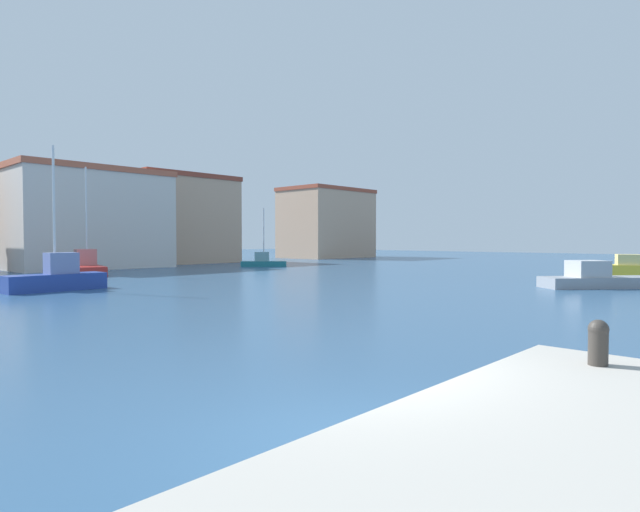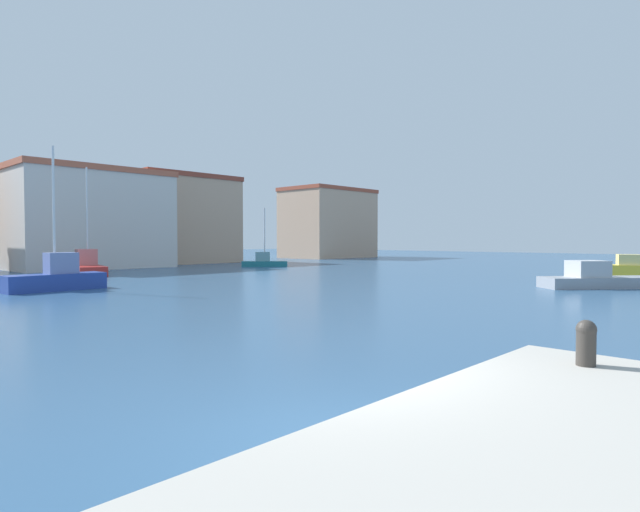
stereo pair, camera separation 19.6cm
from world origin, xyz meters
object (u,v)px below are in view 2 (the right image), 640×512
(motorboat_yellow_behind_lamppost, at_px, (627,270))
(motorboat_grey_far_right, at_px, (600,279))
(sailboat_teal_distant_east, at_px, (264,261))
(sailboat_red_near_pier, at_px, (87,266))
(sailboat_blue_far_left, at_px, (56,277))
(mooring_bollard, at_px, (586,341))

(motorboat_yellow_behind_lamppost, height_order, motorboat_grey_far_right, motorboat_yellow_behind_lamppost)
(sailboat_teal_distant_east, height_order, sailboat_red_near_pier, sailboat_red_near_pier)
(motorboat_yellow_behind_lamppost, height_order, sailboat_red_near_pier, sailboat_red_near_pier)
(sailboat_blue_far_left, xyz_separation_m, motorboat_yellow_behind_lamppost, (28.80, -18.77, -0.09))
(mooring_bollard, xyz_separation_m, motorboat_yellow_behind_lamppost, (31.65, 6.79, -0.75))
(sailboat_blue_far_left, relative_size, sailboat_teal_distant_east, 1.31)
(mooring_bollard, bearing_deg, sailboat_blue_far_left, 83.65)
(sailboat_red_near_pier, bearing_deg, sailboat_blue_far_left, -119.24)
(sailboat_blue_far_left, bearing_deg, sailboat_red_near_pier, 60.76)
(sailboat_blue_far_left, relative_size, motorboat_yellow_behind_lamppost, 1.29)
(sailboat_blue_far_left, height_order, motorboat_grey_far_right, sailboat_blue_far_left)
(mooring_bollard, relative_size, sailboat_red_near_pier, 0.07)
(mooring_bollard, bearing_deg, sailboat_red_near_pier, 76.47)
(sailboat_blue_far_left, bearing_deg, sailboat_teal_distant_east, 24.04)
(sailboat_red_near_pier, distance_m, motorboat_grey_far_right, 33.13)
(sailboat_blue_far_left, height_order, sailboat_red_near_pier, sailboat_red_near_pier)
(sailboat_teal_distant_east, distance_m, motorboat_grey_far_right, 29.27)
(mooring_bollard, relative_size, sailboat_blue_far_left, 0.08)
(mooring_bollard, relative_size, motorboat_grey_far_right, 0.09)
(sailboat_teal_distant_east, xyz_separation_m, sailboat_red_near_pier, (-16.16, 0.56, 0.17))
(sailboat_teal_distant_east, height_order, motorboat_grey_far_right, sailboat_teal_distant_east)
(mooring_bollard, height_order, sailboat_teal_distant_east, sailboat_teal_distant_east)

